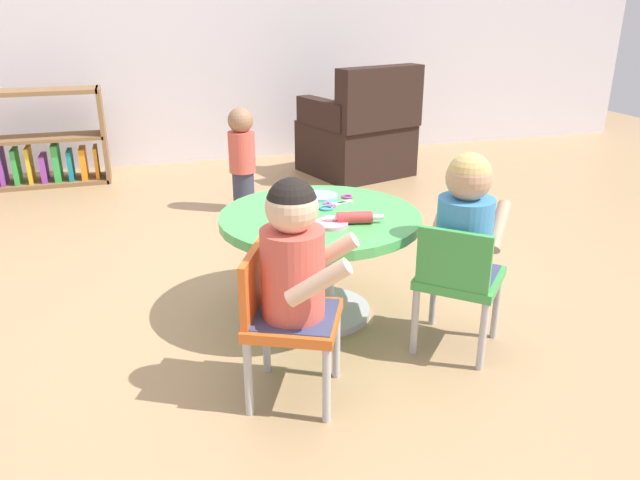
% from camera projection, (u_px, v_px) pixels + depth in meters
% --- Properties ---
extents(ground_plane, '(10.00, 10.00, 0.00)m').
position_uv_depth(ground_plane, '(320.00, 314.00, 2.71)').
color(ground_plane, tan).
extents(craft_table, '(0.84, 0.84, 0.47)m').
position_uv_depth(craft_table, '(320.00, 240.00, 2.59)').
color(craft_table, silver).
rests_on(craft_table, ground).
extents(child_chair_left, '(0.40, 0.40, 0.54)m').
position_uv_depth(child_chair_left, '(284.00, 317.00, 2.05)').
color(child_chair_left, '#B7B7BC').
rests_on(child_chair_left, ground).
extents(seated_child_left, '(0.43, 0.39, 0.51)m').
position_uv_depth(seated_child_left, '(294.00, 256.00, 1.97)').
color(seated_child_left, '#3F4772').
rests_on(seated_child_left, ground).
extents(child_chair_right, '(0.42, 0.42, 0.54)m').
position_uv_depth(child_chair_right, '(458.00, 279.00, 2.33)').
color(child_chair_right, '#B7B7BC').
rests_on(child_chair_right, ground).
extents(seated_child_right, '(0.43, 0.44, 0.51)m').
position_uv_depth(seated_child_right, '(465.00, 220.00, 2.28)').
color(seated_child_right, '#3F4772').
rests_on(seated_child_right, ground).
extents(bookshelf_low, '(0.93, 0.28, 0.70)m').
position_uv_depth(bookshelf_low, '(41.00, 146.00, 4.51)').
color(bookshelf_low, olive).
rests_on(bookshelf_low, ground).
extents(armchair_dark, '(0.88, 0.89, 0.85)m').
position_uv_depth(armchair_dark, '(359.00, 135.00, 4.78)').
color(armchair_dark, black).
rests_on(armchair_dark, ground).
extents(toddler_standing, '(0.17, 0.17, 0.67)m').
position_uv_depth(toddler_standing, '(242.00, 157.00, 3.92)').
color(toddler_standing, '#33384C').
rests_on(toddler_standing, ground).
extents(rolling_pin, '(0.23, 0.08, 0.05)m').
position_uv_depth(rolling_pin, '(355.00, 218.00, 2.42)').
color(rolling_pin, '#D83F3F').
rests_on(rolling_pin, craft_table).
extents(craft_scissors, '(0.14, 0.08, 0.01)m').
position_uv_depth(craft_scissors, '(335.00, 204.00, 2.65)').
color(craft_scissors, silver).
rests_on(craft_scissors, craft_table).
extents(playdough_blob_0, '(0.15, 0.15, 0.01)m').
position_uv_depth(playdough_blob_0, '(321.00, 196.00, 2.75)').
color(playdough_blob_0, '#8CCCF2').
rests_on(playdough_blob_0, craft_table).
extents(playdough_blob_1, '(0.14, 0.14, 0.01)m').
position_uv_depth(playdough_blob_1, '(331.00, 224.00, 2.41)').
color(playdough_blob_1, pink).
rests_on(playdough_blob_1, craft_table).
extents(cookie_cutter_0, '(0.05, 0.05, 0.01)m').
position_uv_depth(cookie_cutter_0, '(347.00, 196.00, 2.75)').
color(cookie_cutter_0, '#D83FA5').
rests_on(cookie_cutter_0, craft_table).
extents(cookie_cutter_1, '(0.07, 0.07, 0.01)m').
position_uv_depth(cookie_cutter_1, '(298.00, 236.00, 2.29)').
color(cookie_cutter_1, orange).
rests_on(cookie_cutter_1, craft_table).
extents(cookie_cutter_2, '(0.06, 0.06, 0.01)m').
position_uv_depth(cookie_cutter_2, '(326.00, 208.00, 2.60)').
color(cookie_cutter_2, '#3F99D8').
rests_on(cookie_cutter_2, craft_table).
extents(cookie_cutter_3, '(0.06, 0.06, 0.01)m').
position_uv_depth(cookie_cutter_3, '(308.00, 209.00, 2.58)').
color(cookie_cutter_3, orange).
rests_on(cookie_cutter_3, craft_table).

